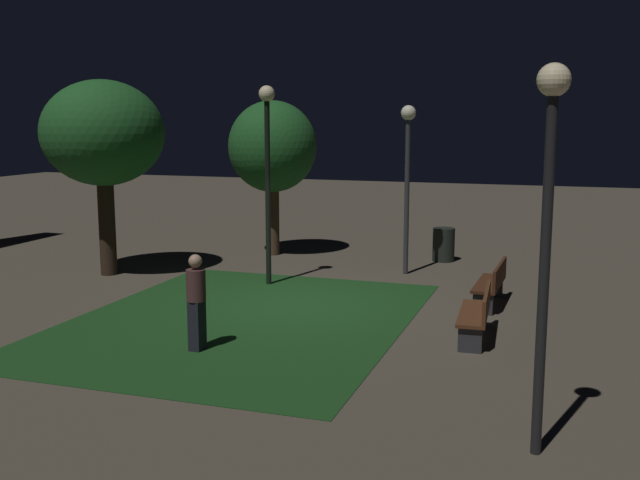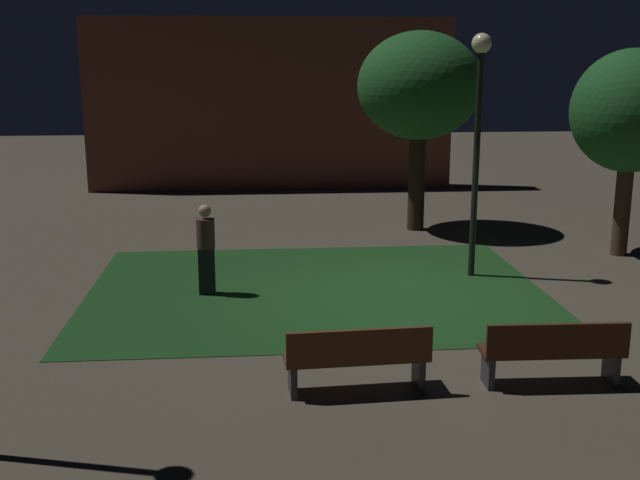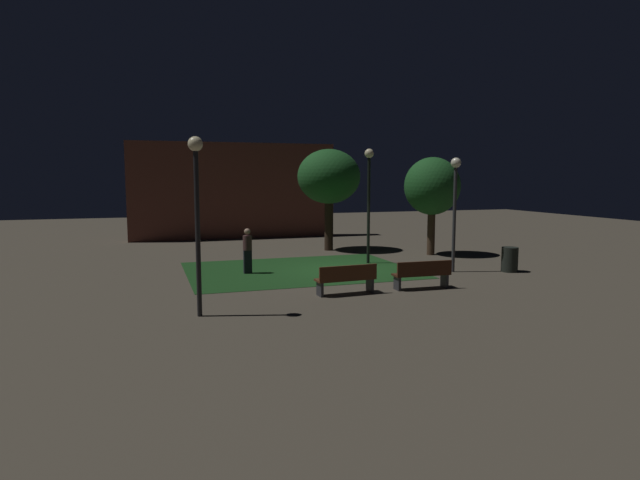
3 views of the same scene
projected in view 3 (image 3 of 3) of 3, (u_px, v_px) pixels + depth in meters
name	position (u px, v px, depth m)	size (l,w,h in m)	color
ground_plane	(340.00, 271.00, 19.68)	(60.00, 60.00, 0.00)	#4C4438
grass_lawn	(299.00, 270.00, 19.77)	(8.09, 6.16, 0.01)	#194219
bench_near_trees	(346.00, 278.00, 15.61)	(1.82, 0.58, 0.88)	#512D19
bench_lawn_edge	(423.00, 274.00, 16.38)	(1.81, 0.53, 0.88)	#422314
tree_back_left	(329.00, 177.00, 24.79)	(2.91, 2.91, 4.70)	#2D2116
tree_tall_center	(432.00, 187.00, 23.36)	(2.43, 2.43, 4.27)	#423021
lamp_post_path_center	(455.00, 194.00, 19.10)	(0.36, 0.36, 4.09)	#333338
lamp_post_plaza_east	(369.00, 186.00, 21.00)	(0.36, 0.36, 4.50)	black
lamp_post_plaza_west	(197.00, 195.00, 12.88)	(0.36, 0.36, 4.37)	black
trash_bin	(510.00, 259.00, 19.41)	(0.59, 0.59, 0.89)	black
pedestrian	(248.00, 250.00, 18.99)	(0.32, 0.32, 1.61)	black
building_wall_backdrop	(235.00, 191.00, 29.86)	(11.38, 0.80, 5.29)	brown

